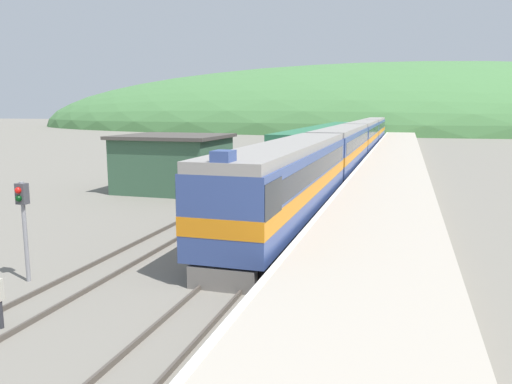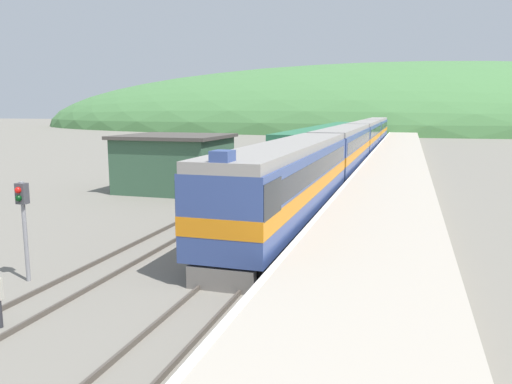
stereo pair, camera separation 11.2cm
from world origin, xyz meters
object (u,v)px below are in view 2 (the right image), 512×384
at_px(carriage_second, 344,148).
at_px(carriage_fourth, 376,129).
at_px(siding_train, 324,140).
at_px(signal_post_siding, 23,210).
at_px(carriage_third, 365,136).
at_px(express_train_lead_car, 289,181).

distance_m(carriage_second, carriage_fourth, 45.41).
relative_size(siding_train, signal_post_siding, 13.09).
height_order(carriage_third, carriage_fourth, same).
bearing_deg(carriage_third, carriage_second, -90.00).
distance_m(express_train_lead_car, carriage_second, 22.21).
bearing_deg(express_train_lead_car, signal_post_siding, -121.80).
xyz_separation_m(carriage_third, signal_post_siding, (-6.74, -55.78, 0.21)).
xyz_separation_m(carriage_third, siding_train, (-4.88, -4.19, -0.41)).
distance_m(express_train_lead_car, carriage_third, 44.91).
distance_m(carriage_second, carriage_third, 22.70).
height_order(carriage_second, siding_train, carriage_second).
height_order(carriage_second, carriage_third, same).
bearing_deg(signal_post_siding, carriage_second, 78.49).
bearing_deg(siding_train, express_train_lead_car, -83.16).
bearing_deg(express_train_lead_car, carriage_second, 90.00).
bearing_deg(carriage_fourth, siding_train, -100.29).
distance_m(carriage_third, siding_train, 6.44).
height_order(siding_train, signal_post_siding, siding_train).
distance_m(carriage_third, signal_post_siding, 56.18).
bearing_deg(carriage_second, express_train_lead_car, -90.00).
relative_size(carriage_fourth, signal_post_siding, 6.25).
relative_size(carriage_second, carriage_fourth, 1.00).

